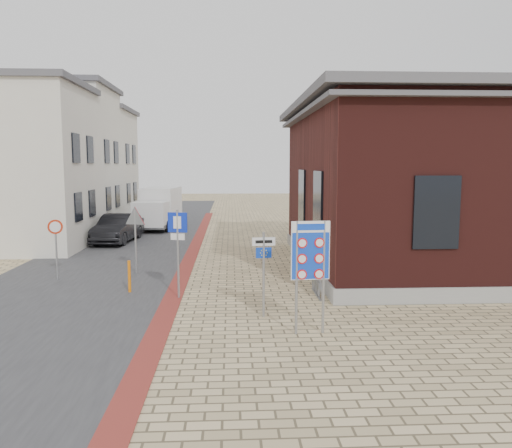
{
  "coord_description": "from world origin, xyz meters",
  "views": [
    {
      "loc": [
        -0.14,
        -13.54,
        4.22
      ],
      "look_at": [
        0.72,
        3.37,
        2.2
      ],
      "focal_mm": 35.0,
      "sensor_mm": 36.0,
      "label": 1
    }
  ],
  "objects_px": {
    "border_sign": "(310,253)",
    "essen_sign": "(264,261)",
    "sedan": "(118,228)",
    "parking_sign": "(178,237)",
    "bollard": "(129,277)",
    "box_truck": "(159,208)"
  },
  "relations": [
    {
      "from": "sedan",
      "to": "bollard",
      "type": "bearing_deg",
      "value": -69.94
    },
    {
      "from": "sedan",
      "to": "essen_sign",
      "type": "height_order",
      "value": "essen_sign"
    },
    {
      "from": "box_truck",
      "to": "bollard",
      "type": "height_order",
      "value": "box_truck"
    },
    {
      "from": "box_truck",
      "to": "parking_sign",
      "type": "relative_size",
      "value": 1.9
    },
    {
      "from": "border_sign",
      "to": "parking_sign",
      "type": "bearing_deg",
      "value": 131.03
    },
    {
      "from": "border_sign",
      "to": "essen_sign",
      "type": "bearing_deg",
      "value": 121.43
    },
    {
      "from": "border_sign",
      "to": "sedan",
      "type": "bearing_deg",
      "value": 113.02
    },
    {
      "from": "box_truck",
      "to": "bollard",
      "type": "bearing_deg",
      "value": -78.77
    },
    {
      "from": "sedan",
      "to": "border_sign",
      "type": "height_order",
      "value": "border_sign"
    },
    {
      "from": "essen_sign",
      "to": "parking_sign",
      "type": "xyz_separation_m",
      "value": [
        -2.56,
        2.06,
        0.38
      ]
    },
    {
      "from": "bollard",
      "to": "parking_sign",
      "type": "bearing_deg",
      "value": -25.2
    },
    {
      "from": "sedan",
      "to": "bollard",
      "type": "distance_m",
      "value": 11.35
    },
    {
      "from": "essen_sign",
      "to": "parking_sign",
      "type": "bearing_deg",
      "value": 134.44
    },
    {
      "from": "essen_sign",
      "to": "bollard",
      "type": "distance_m",
      "value": 5.23
    },
    {
      "from": "sedan",
      "to": "essen_sign",
      "type": "xyz_separation_m",
      "value": [
        7.06,
        -13.86,
        0.8
      ]
    },
    {
      "from": "essen_sign",
      "to": "parking_sign",
      "type": "height_order",
      "value": "parking_sign"
    },
    {
      "from": "sedan",
      "to": "essen_sign",
      "type": "bearing_deg",
      "value": -57.23
    },
    {
      "from": "parking_sign",
      "to": "essen_sign",
      "type": "bearing_deg",
      "value": -26.19
    },
    {
      "from": "essen_sign",
      "to": "sedan",
      "type": "bearing_deg",
      "value": 110.26
    },
    {
      "from": "essen_sign",
      "to": "parking_sign",
      "type": "distance_m",
      "value": 3.31
    },
    {
      "from": "sedan",
      "to": "parking_sign",
      "type": "relative_size",
      "value": 1.66
    },
    {
      "from": "border_sign",
      "to": "essen_sign",
      "type": "height_order",
      "value": "border_sign"
    }
  ]
}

